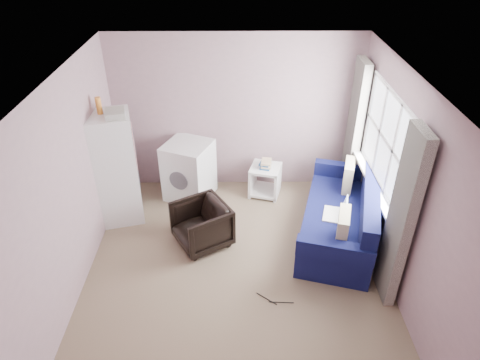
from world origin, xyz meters
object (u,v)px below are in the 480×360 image
object	(u,v)px
fridge	(116,168)
sofa	(343,218)
armchair	(201,223)
side_table	(265,178)
washing_machine	(189,169)

from	to	relation	value
fridge	sofa	xyz separation A→B (m)	(3.18, -0.52, -0.51)
armchair	side_table	bearing A→B (deg)	111.41
armchair	sofa	size ratio (longest dim) A/B	0.31
armchair	washing_machine	xyz separation A→B (m)	(-0.27, 1.18, 0.14)
washing_machine	side_table	distance (m)	1.22
armchair	side_table	size ratio (longest dim) A/B	1.11
washing_machine	sofa	world-z (taller)	washing_machine
fridge	side_table	size ratio (longest dim) A/B	3.04
washing_machine	side_table	world-z (taller)	washing_machine
fridge	washing_machine	size ratio (longest dim) A/B	2.03
armchair	side_table	world-z (taller)	armchair
armchair	washing_machine	bearing A→B (deg)	162.19
fridge	washing_machine	bearing A→B (deg)	15.25
armchair	fridge	size ratio (longest dim) A/B	0.36
sofa	armchair	bearing A→B (deg)	-161.17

